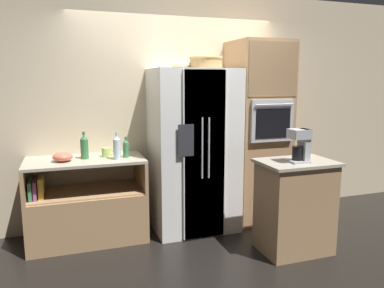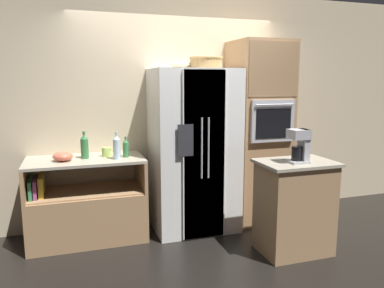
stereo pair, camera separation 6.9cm
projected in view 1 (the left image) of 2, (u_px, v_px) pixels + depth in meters
The scene contains 14 objects.
ground_plane at pixel (188, 230), 4.41m from camera, with size 20.00×20.00×0.00m, color black.
wall_back at pixel (175, 109), 4.62m from camera, with size 12.00×0.06×2.80m.
counter_left at pixel (87, 211), 4.11m from camera, with size 1.24×0.66×0.91m.
refrigerator at pixel (194, 150), 4.36m from camera, with size 0.95×0.77×1.88m.
wall_oven at pixel (258, 132), 4.64m from camera, with size 0.66×0.71×2.21m.
island_counter at pixel (295, 206), 3.81m from camera, with size 0.75×0.54×0.95m.
wicker_basket at pixel (206, 62), 4.21m from camera, with size 0.38×0.38×0.13m.
fruit_bowl at pixel (181, 65), 4.21m from camera, with size 0.23×0.23×0.08m.
bottle_tall at pixel (84, 147), 4.01m from camera, with size 0.08×0.08×0.29m.
bottle_short at pixel (117, 147), 3.97m from camera, with size 0.08×0.08×0.30m.
bottle_wide at pixel (126, 148), 4.09m from camera, with size 0.07×0.07×0.23m.
mug at pixel (106, 152), 4.13m from camera, with size 0.13×0.10×0.10m.
mixing_bowl at pixel (63, 157), 3.89m from camera, with size 0.20×0.20×0.10m.
coffee_maker at pixel (301, 144), 3.64m from camera, with size 0.18×0.17×0.33m.
Camera 1 is at (-1.30, -3.97, 1.75)m, focal length 35.00 mm.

